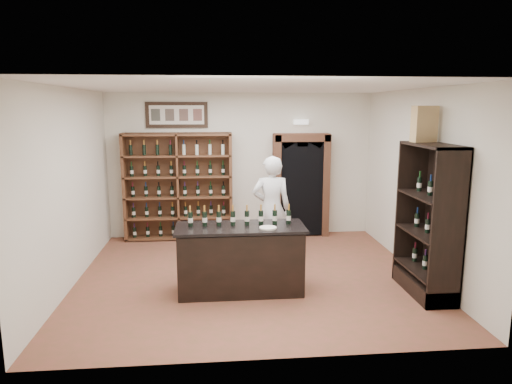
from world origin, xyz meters
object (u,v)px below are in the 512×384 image
tasting_counter (241,259)px  counter_bottle_0 (190,219)px  side_cabinet (429,243)px  wine_crate (424,124)px  shopkeeper (271,209)px  wine_shelf (179,186)px

tasting_counter → counter_bottle_0: size_ratio=6.27×
tasting_counter → side_cabinet: (2.72, -0.30, 0.26)m
wine_crate → shopkeeper: bearing=134.3°
side_cabinet → wine_crate: size_ratio=4.20×
wine_shelf → tasting_counter: bearing=-69.4°
shopkeeper → wine_crate: 2.91m
shopkeeper → wine_crate: bearing=149.2°
wine_crate → wine_shelf: bearing=130.7°
tasting_counter → wine_shelf: bearing=110.6°
side_cabinet → wine_shelf: bearing=139.8°
counter_bottle_0 → wine_crate: 3.67m
wine_shelf → shopkeeper: wine_shelf is taller
wine_shelf → counter_bottle_0: bearing=-82.4°
wine_shelf → side_cabinet: size_ratio=1.00×
side_cabinet → shopkeeper: side_cabinet is taller
counter_bottle_0 → shopkeeper: shopkeeper is taller
side_cabinet → wine_crate: bearing=95.8°
side_cabinet → shopkeeper: (-2.09, 1.70, 0.18)m
tasting_counter → counter_bottle_0: 0.95m
tasting_counter → wine_crate: wine_crate is taller
wine_shelf → counter_bottle_0: (0.38, -2.86, 0.01)m
side_cabinet → wine_crate: 1.74m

